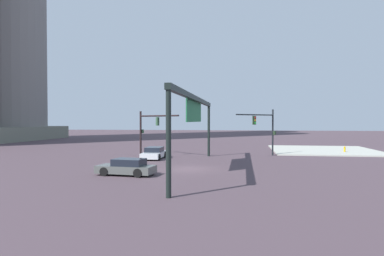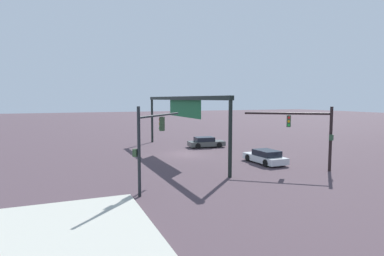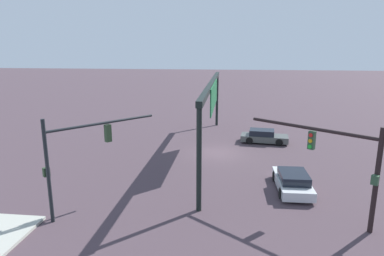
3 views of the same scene
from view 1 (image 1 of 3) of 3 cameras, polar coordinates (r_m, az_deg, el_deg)
name	(u,v)px [view 1 (image 1 of 3)]	position (r m, az deg, el deg)	size (l,w,h in m)	color
ground_plane	(190,169)	(28.22, -0.41, -6.90)	(222.41, 222.41, 0.00)	#493941
sidewalk_corner	(323,150)	(48.34, 21.10, -3.48)	(14.39, 13.26, 0.15)	#B0B1A5
traffic_signal_near_corner	(264,125)	(38.92, 11.99, 0.48)	(4.80, 4.49, 5.27)	black
traffic_signal_opposite_side	(149,125)	(39.78, -7.20, 0.42)	(4.47, 5.53, 5.10)	black
overhead_sign_gantry	(196,109)	(28.03, 0.61, 3.24)	(21.16, 0.43, 5.94)	black
sedan_car_approaching	(127,167)	(25.61, -10.85, -6.46)	(2.21, 4.39, 1.21)	#4E514E
sedan_car_waiting_far	(154,153)	(36.03, -6.37, -4.20)	(4.37, 2.01, 1.21)	silver
fire_hydrant_on_curb	(345,149)	(45.90, 24.13, -3.24)	(0.33, 0.22, 0.71)	gold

